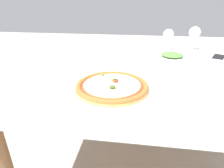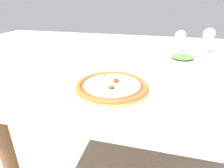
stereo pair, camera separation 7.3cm
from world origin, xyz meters
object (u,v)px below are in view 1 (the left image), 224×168
dining_table (147,80)px  fork (79,63)px  cell_phone (219,57)px  side_plate (172,56)px  pizza_plate (112,87)px  wine_glass_far_right (168,35)px  wine_glass_far_left (195,33)px

dining_table → fork: 0.39m
cell_phone → dining_table: bearing=-152.0°
side_plate → pizza_plate: bearing=-121.5°
dining_table → wine_glass_far_right: wine_glass_far_right is taller
wine_glass_far_right → cell_phone: size_ratio=0.92×
dining_table → wine_glass_far_right: bearing=69.6°
wine_glass_far_left → side_plate: (-0.17, -0.21, -0.11)m
cell_phone → side_plate: bearing=-173.0°
pizza_plate → cell_phone: 0.79m
pizza_plate → side_plate: (0.30, 0.49, -0.01)m
wine_glass_far_right → side_plate: wine_glass_far_right is taller
pizza_plate → cell_phone: (0.59, 0.53, -0.01)m
fork → side_plate: side_plate is taller
fork → wine_glass_far_right: bearing=35.3°
pizza_plate → wine_glass_far_right: wine_glass_far_right is taller
wine_glass_far_left → cell_phone: size_ratio=1.02×
pizza_plate → wine_glass_far_right: (0.29, 0.68, 0.09)m
fork → wine_glass_far_left: bearing=29.8°
dining_table → fork: bearing=178.7°
wine_glass_far_right → cell_phone: bearing=-27.4°
dining_table → pizza_plate: (-0.15, -0.30, 0.09)m
pizza_plate → wine_glass_far_left: bearing=56.4°
fork → cell_phone: cell_phone is taller
wine_glass_far_left → fork: bearing=-150.2°
fork → wine_glass_far_right: (0.53, 0.37, 0.10)m
wine_glass_far_left → cell_phone: (0.11, -0.18, -0.11)m
pizza_plate → cell_phone: pizza_plate is taller
dining_table → side_plate: 0.26m
side_plate → cell_phone: bearing=7.0°
pizza_plate → fork: size_ratio=1.81×
fork → cell_phone: size_ratio=1.06×
wine_glass_far_left → cell_phone: wine_glass_far_left is taller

